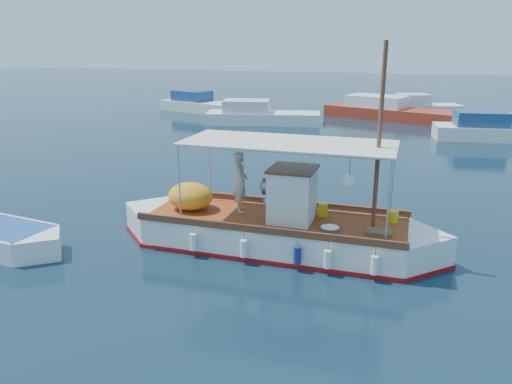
# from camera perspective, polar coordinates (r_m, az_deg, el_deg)

# --- Properties ---
(ground) EXTENTS (160.00, 160.00, 0.00)m
(ground) POSITION_cam_1_polar(r_m,az_deg,el_deg) (13.97, 5.42, -5.71)
(ground) COLOR black
(ground) RESTS_ON ground
(fishing_caique) EXTENTS (9.10, 2.67, 5.55)m
(fishing_caique) POSITION_cam_1_polar(r_m,az_deg,el_deg) (13.45, 1.95, -4.29)
(fishing_caique) COLOR white
(fishing_caique) RESTS_ON ground
(bg_boat_nw) EXTENTS (7.83, 3.79, 1.80)m
(bg_boat_nw) POSITION_cam_1_polar(r_m,az_deg,el_deg) (33.81, 0.41, 8.59)
(bg_boat_nw) COLOR silver
(bg_boat_nw) RESTS_ON ground
(bg_boat_n) EXTENTS (10.58, 6.25, 1.80)m
(bg_boat_n) POSITION_cam_1_polar(r_m,az_deg,el_deg) (37.33, 15.29, 8.79)
(bg_boat_n) COLOR #9D2C1A
(bg_boat_n) RESTS_ON ground
(bg_boat_ne) EXTENTS (7.09, 2.91, 1.80)m
(bg_boat_ne) POSITION_cam_1_polar(r_m,az_deg,el_deg) (31.21, 25.63, 6.25)
(bg_boat_ne) COLOR silver
(bg_boat_ne) RESTS_ON ground
(bg_boat_far_w) EXTENTS (7.48, 4.48, 1.80)m
(bg_boat_far_w) POSITION_cam_1_polar(r_m,az_deg,el_deg) (40.32, -6.40, 9.82)
(bg_boat_far_w) COLOR silver
(bg_boat_far_w) RESTS_ON ground
(bg_boat_far_n) EXTENTS (5.94, 3.80, 1.80)m
(bg_boat_far_n) POSITION_cam_1_polar(r_m,az_deg,el_deg) (39.86, 18.32, 9.01)
(bg_boat_far_n) COLOR silver
(bg_boat_far_n) RESTS_ON ground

